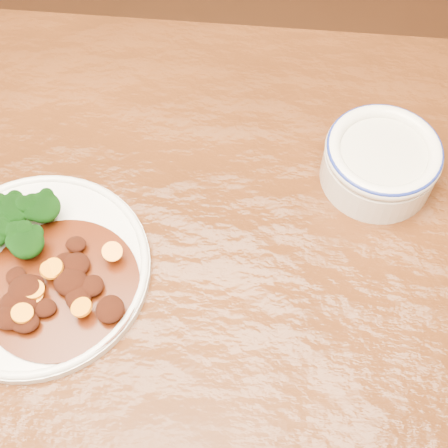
{
  "coord_description": "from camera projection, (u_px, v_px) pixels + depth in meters",
  "views": [
    {
      "loc": [
        0.15,
        -0.27,
        1.37
      ],
      "look_at": [
        0.12,
        0.1,
        0.77
      ],
      "focal_mm": 50.0,
      "sensor_mm": 36.0,
      "label": 1
    }
  ],
  "objects": [
    {
      "name": "mince_stew",
      "position": [
        53.0,
        287.0,
        0.66
      ],
      "size": [
        0.17,
        0.17,
        0.03
      ],
      "color": "#451A07",
      "rests_on": "dinner_plate"
    },
    {
      "name": "broccoli_florets",
      "position": [
        4.0,
        225.0,
        0.68
      ],
      "size": [
        0.12,
        0.09,
        0.04
      ],
      "color": "#61934C",
      "rests_on": "dinner_plate"
    },
    {
      "name": "dining_table",
      "position": [
        115.0,
        332.0,
        0.74
      ],
      "size": [
        1.53,
        0.96,
        0.75
      ],
      "rotation": [
        0.0,
        0.0,
        -0.04
      ],
      "color": "#50260E",
      "rests_on": "ground"
    },
    {
      "name": "dinner_plate",
      "position": [
        36.0,
        270.0,
        0.68
      ],
      "size": [
        0.25,
        0.25,
        0.02
      ],
      "rotation": [
        0.0,
        0.0,
        0.22
      ],
      "color": "white",
      "rests_on": "dining_table"
    },
    {
      "name": "dip_bowl",
      "position": [
        381.0,
        161.0,
        0.73
      ],
      "size": [
        0.14,
        0.14,
        0.06
      ],
      "rotation": [
        0.0,
        0.0,
        0.15
      ],
      "color": "silver",
      "rests_on": "dining_table"
    }
  ]
}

